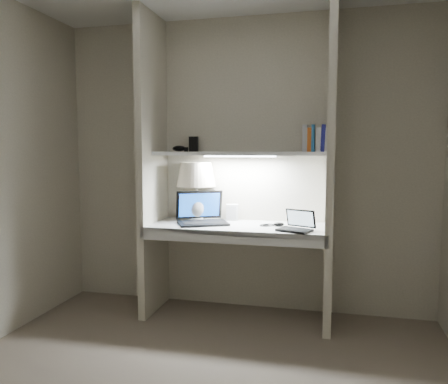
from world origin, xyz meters
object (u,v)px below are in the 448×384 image
(table_lamp, at_px, (196,181))
(laptop_main, at_px, (202,216))
(speaker, at_px, (232,212))
(laptop_netbook, at_px, (297,226))
(book_row, at_px, (315,139))

(table_lamp, xyz_separation_m, laptop_main, (0.09, -0.14, -0.28))
(laptop_main, relative_size, speaker, 3.61)
(laptop_netbook, bearing_deg, book_row, 90.30)
(laptop_main, bearing_deg, table_lamp, 94.60)
(table_lamp, height_order, book_row, book_row)
(laptop_main, height_order, laptop_netbook, laptop_main)
(table_lamp, height_order, speaker, table_lamp)
(book_row, bearing_deg, speaker, 172.91)
(laptop_main, bearing_deg, laptop_netbook, -38.39)
(table_lamp, xyz_separation_m, laptop_netbook, (0.89, -0.30, -0.30))
(speaker, distance_m, book_row, 0.94)
(speaker, bearing_deg, laptop_main, -151.87)
(table_lamp, height_order, laptop_netbook, table_lamp)
(laptop_main, distance_m, book_row, 1.12)
(table_lamp, xyz_separation_m, speaker, (0.31, 0.06, -0.27))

